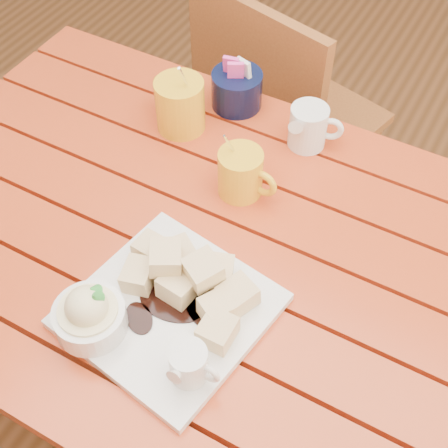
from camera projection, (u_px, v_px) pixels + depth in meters
The scene contains 8 objects.
ground at pixel (210, 414), 1.64m from camera, with size 5.00×5.00×0.00m, color #593419.
table at pixel (203, 275), 1.14m from camera, with size 1.20×0.79×0.75m.
dessert_plate at pixel (154, 306), 0.94m from camera, with size 0.31×0.31×0.11m.
coffee_mug_left at pixel (179, 104), 1.20m from camera, with size 0.13×0.10×0.16m.
coffee_mug_right at pixel (242, 173), 1.10m from camera, with size 0.11×0.08×0.13m.
cream_pitcher at pixel (309, 126), 1.17m from camera, with size 0.10×0.09×0.09m.
sugar_caddy at pixel (237, 89), 1.25m from camera, with size 0.10×0.10×0.11m.
chair_far at pixel (278, 117), 1.67m from camera, with size 0.49×0.49×0.85m.
Camera 1 is at (0.35, -0.55, 1.59)m, focal length 50.00 mm.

